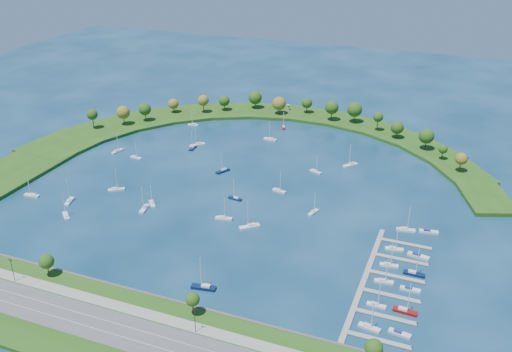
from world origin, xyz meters
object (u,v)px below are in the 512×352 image
at_px(moored_boat_11, 197,144).
at_px(docked_boat_10, 406,229).
at_px(harbor_tower, 288,107).
at_px(dock_system, 383,283).
at_px(moored_boat_2, 193,124).
at_px(moored_boat_15, 224,218).
at_px(docked_boat_3, 405,310).
at_px(moored_boat_21, 279,190).
at_px(docked_boat_11, 428,231).
at_px(moored_boat_8, 316,171).
at_px(moored_boat_1, 193,147).
at_px(moored_boat_19, 118,151).
at_px(docked_boat_7, 414,273).
at_px(moored_boat_13, 69,201).
at_px(docked_boat_2, 376,304).
at_px(moored_boat_12, 223,170).
at_px(moored_boat_16, 284,127).
at_px(docked_boat_9, 418,256).
at_px(docked_boat_4, 384,281).
at_px(moored_boat_9, 32,195).
at_px(docked_boat_1, 399,333).
at_px(moored_boat_4, 152,203).
at_px(docked_boat_0, 369,327).
at_px(moored_boat_5, 235,198).
at_px(moored_boat_0, 250,226).
at_px(moored_boat_17, 270,139).
at_px(moored_boat_14, 116,189).
at_px(moored_boat_10, 314,212).
at_px(moored_boat_20, 66,215).
at_px(moored_boat_6, 350,165).
at_px(docked_boat_5, 410,289).
at_px(docked_boat_8, 394,248).
at_px(moored_boat_3, 204,287).
at_px(moored_boat_7, 136,157).

xyz_separation_m(moored_boat_11, docked_boat_10, (136.27, -56.32, -0.06)).
relative_size(harbor_tower, dock_system, 0.05).
distance_m(harbor_tower, moored_boat_2, 71.49).
relative_size(moored_boat_15, docked_boat_3, 0.92).
distance_m(moored_boat_21, docked_boat_11, 78.77).
bearing_deg(moored_boat_8, docked_boat_11, -12.01).
relative_size(moored_boat_1, moored_boat_11, 0.82).
xyz_separation_m(moored_boat_19, docked_boat_7, (185.32, -63.30, 0.01)).
xyz_separation_m(moored_boat_13, docked_boat_7, (170.64, 0.83, 0.00)).
bearing_deg(docked_boat_2, moored_boat_2, 137.88).
bearing_deg(dock_system, moored_boat_12, 145.06).
distance_m(moored_boat_16, docked_boat_9, 163.95).
height_order(moored_boat_12, moored_boat_13, moored_boat_12).
xyz_separation_m(moored_boat_16, docked_boat_4, (94.13, -149.81, 0.00)).
bearing_deg(docked_boat_11, moored_boat_15, -174.25).
distance_m(moored_boat_1, docked_boat_9, 161.26).
height_order(moored_boat_9, docked_boat_1, moored_boat_9).
distance_m(dock_system, moored_boat_13, 160.24).
relative_size(moored_boat_4, docked_boat_0, 0.98).
distance_m(docked_boat_0, docked_boat_1, 10.51).
bearing_deg(moored_boat_5, moored_boat_4, 37.26).
xyz_separation_m(moored_boat_0, moored_boat_4, (-54.30, 2.80, -0.09)).
height_order(moored_boat_0, docked_boat_4, moored_boat_0).
xyz_separation_m(moored_boat_9, docked_boat_4, (182.48, -7.20, -0.03)).
bearing_deg(moored_boat_17, harbor_tower, -77.35).
bearing_deg(moored_boat_14, moored_boat_15, -40.66).
bearing_deg(moored_boat_21, moored_boat_1, 165.03).
bearing_deg(moored_boat_15, moored_boat_4, 168.20).
xyz_separation_m(dock_system, moored_boat_10, (-41.71, 45.05, 0.52)).
distance_m(moored_boat_16, docked_boat_4, 176.93).
bearing_deg(moored_boat_21, moored_boat_19, -175.09).
distance_m(moored_boat_13, moored_boat_16, 155.63).
relative_size(moored_boat_0, docked_boat_3, 1.09).
height_order(moored_boat_1, docked_boat_3, docked_boat_3).
distance_m(moored_boat_16, moored_boat_19, 111.41).
distance_m(dock_system, moored_boat_20, 151.87).
height_order(dock_system, moored_boat_6, moored_boat_6).
bearing_deg(moored_boat_12, moored_boat_14, -19.05).
distance_m(moored_boat_15, docked_boat_11, 95.62).
bearing_deg(docked_boat_10, moored_boat_12, 155.71).
xyz_separation_m(moored_boat_9, moored_boat_21, (117.23, 52.14, -0.02)).
xyz_separation_m(moored_boat_4, docked_boat_5, (130.39, -23.63, -0.30)).
bearing_deg(docked_boat_9, moored_boat_14, -173.52).
height_order(docked_boat_2, docked_boat_7, docked_boat_7).
distance_m(moored_boat_17, docked_boat_8, 137.97).
xyz_separation_m(moored_boat_1, moored_boat_20, (-17.72, -98.30, 0.01)).
bearing_deg(moored_boat_14, moored_boat_10, -26.60).
bearing_deg(moored_boat_3, moored_boat_14, -45.85).
distance_m(moored_boat_14, docked_boat_9, 156.24).
bearing_deg(moored_boat_10, moored_boat_7, 95.39).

